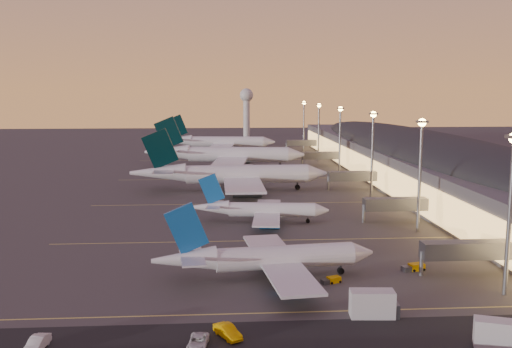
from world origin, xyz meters
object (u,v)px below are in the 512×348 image
Objects in this scene: catering_truck_b at (501,335)px; service_van_b at (228,331)px; airliner_wide_near at (230,175)px; baggage_tug_b at (414,267)px; airliner_wide_mid at (225,155)px; radar_tower at (247,104)px; catering_truck_a at (375,304)px; baggage_tug_a at (332,280)px; service_van_a at (37,344)px; airliner_narrow_south at (266,258)px; service_van_c at (198,342)px; airliner_narrow_north at (260,210)px; airliner_wide_far at (218,142)px.

service_van_b is at bearing -168.31° from catering_truck_b.
airliner_wide_near is 89.23m from baggage_tug_b.
airliner_wide_mid is 15.17× the size of baggage_tug_b.
catering_truck_a is at bearing -89.46° from radar_tower.
baggage_tug_a is 0.71× the size of service_van_a.
airliner_narrow_south is at bearing -92.22° from radar_tower.
airliner_wide_mid is at bearing 75.43° from baggage_tug_a.
radar_tower reaches higher than catering_truck_a.
airliner_wide_mid is 12.85× the size of service_van_c.
baggage_tug_a is at bearing 53.36° from service_van_c.
service_van_c is (-12.81, -67.45, -2.42)m from airliner_narrow_north.
airliner_narrow_south is 28.21m from service_van_c.
airliner_narrow_north is 6.61× the size of service_van_a.
radar_tower is 308.00m from catering_truck_a.
airliner_wide_far is 201.13m from baggage_tug_b.
baggage_tug_a is (8.91, -44.55, -2.67)m from airliner_narrow_north.
service_van_a is (-41.85, -22.34, 0.39)m from baggage_tug_a.
airliner_narrow_north reaches higher than service_van_b.
radar_tower reaches higher than airliner_narrow_north.
baggage_tug_b is at bearing -74.16° from airliner_wide_far.
catering_truck_b is at bearing -72.23° from airliner_wide_mid.
catering_truck_a reaches higher than catering_truck_b.
service_van_a is (-25.54, -164.84, -4.62)m from airliner_wide_mid.
airliner_wide_far is 16.60× the size of baggage_tug_a.
catering_truck_b is (32.84, -167.83, -3.81)m from airliner_wide_mid.
service_van_c is (-2.55, -226.45, -4.24)m from airliner_wide_far.
airliner_narrow_south is 41.62m from airliner_narrow_north.
service_van_a reaches higher than baggage_tug_b.
radar_tower reaches higher than baggage_tug_a.
catering_truck_a is 21.93m from service_van_b.
service_van_a is at bearing -166.10° from catering_truck_a.
airliner_narrow_south is 0.59× the size of airliner_wide_mid.
service_van_c is at bearing -94.15° from airliner_narrow_north.
baggage_tug_b is at bearing 110.92° from catering_truck_b.
airliner_wide_mid is (-1.08, 53.52, 0.26)m from airliner_wide_near.
airliner_wide_mid is 18.29× the size of baggage_tug_a.
baggage_tug_a is (16.30, -142.51, -5.00)m from airliner_wide_mid.
baggage_tug_a is 26.98m from service_van_b.
airliner_narrow_north is 6.58× the size of service_van_c.
catering_truck_a is at bearing -76.19° from airliner_wide_mid.
baggage_tug_a is 0.54× the size of catering_truck_b.
catering_truck_a is (22.46, -218.19, -3.14)m from airliner_wide_far.
service_van_c is at bearing -94.00° from radar_tower.
airliner_wide_mid reaches higher than baggage_tug_b.
airliner_wide_mid is 166.87m from service_van_a.
service_van_b is (-1.60, -162.68, -4.63)m from airliner_wide_mid.
airliner_wide_far is 1.85× the size of radar_tower.
airliner_narrow_north is 98.27m from airliner_wide_mid.
airliner_narrow_north reaches higher than service_van_c.
baggage_tug_a is at bearing -80.75° from airliner_wide_near.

